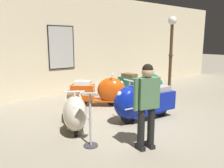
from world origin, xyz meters
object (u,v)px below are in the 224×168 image
object	(u,v)px
lamppost	(171,51)
info_stanchion	(90,124)
scooter_2	(140,102)
scooter_0	(75,111)
scooter_3	(143,85)
visitor_0	(147,101)
scooter_1	(103,91)

from	to	relation	value
lamppost	info_stanchion	distance (m)	4.96
scooter_2	lamppost	distance (m)	3.26
scooter_0	scooter_3	size ratio (longest dim) A/B	0.89
visitor_0	info_stanchion	bearing A→B (deg)	62.12
scooter_2	lamppost	xyz separation A→B (m)	(2.74, 1.33, 1.15)
scooter_2	scooter_3	bearing A→B (deg)	-131.65
scooter_0	visitor_0	size ratio (longest dim) A/B	1.02
scooter_0	scooter_2	bearing A→B (deg)	98.69
scooter_3	lamppost	distance (m)	1.63
scooter_3	visitor_0	size ratio (longest dim) A/B	1.15
scooter_0	scooter_2	world-z (taller)	scooter_2
scooter_0	visitor_0	xyz separation A→B (m)	(0.65, -1.60, 0.48)
lamppost	visitor_0	distance (m)	4.50
scooter_3	visitor_0	xyz separation A→B (m)	(-2.53, -2.67, 0.43)
lamppost	scooter_2	bearing A→B (deg)	-154.10
scooter_0	lamppost	distance (m)	4.58
scooter_2	visitor_0	bearing A→B (deg)	55.73
visitor_0	info_stanchion	xyz separation A→B (m)	(-0.78, 0.69, -0.47)
scooter_3	lamppost	world-z (taller)	lamppost
scooter_1	visitor_0	distance (m)	3.04
scooter_2	visitor_0	size ratio (longest dim) A/B	1.13
info_stanchion	scooter_1	bearing A→B (deg)	51.12
scooter_3	lamppost	size ratio (longest dim) A/B	0.64
scooter_2	scooter_3	distance (m)	2.19
scooter_2	visitor_0	world-z (taller)	visitor_0
info_stanchion	visitor_0	bearing A→B (deg)	-41.51
scooter_2	scooter_1	bearing A→B (deg)	-85.74
scooter_0	lamppost	size ratio (longest dim) A/B	0.57
scooter_3	info_stanchion	distance (m)	3.86
lamppost	info_stanchion	world-z (taller)	lamppost
scooter_1	info_stanchion	size ratio (longest dim) A/B	1.47
info_stanchion	lamppost	bearing A→B (deg)	21.92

